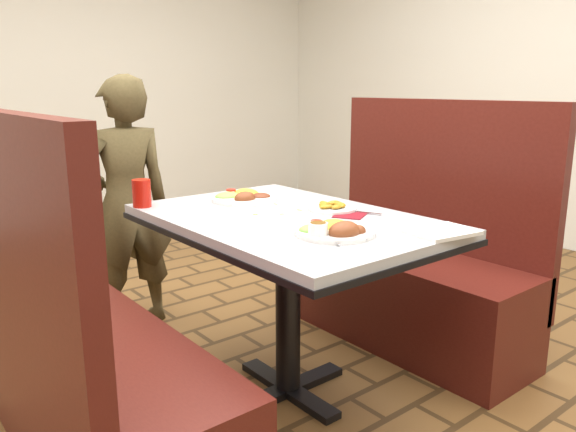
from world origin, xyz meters
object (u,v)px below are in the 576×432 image
object	(u,v)px
plantain_plate	(332,207)
red_tumbler	(142,193)
dining_table	(288,240)
near_dinner_plate	(334,227)
booth_bench_left	(91,383)
far_dinner_plate	(244,194)
diner_person	(126,204)
booth_bench_right	(415,276)

from	to	relation	value
plantain_plate	red_tumbler	world-z (taller)	red_tumbler
dining_table	near_dinner_plate	bearing A→B (deg)	-100.30
plantain_plate	red_tumbler	bearing A→B (deg)	136.04
booth_bench_left	plantain_plate	xyz separation A→B (m)	(1.00, -0.03, 0.43)
far_dinner_plate	plantain_plate	distance (m)	0.42
diner_person	plantain_plate	bearing A→B (deg)	113.95
plantain_plate	booth_bench_left	bearing A→B (deg)	178.18
near_dinner_plate	plantain_plate	xyz separation A→B (m)	(0.26, 0.28, -0.02)
dining_table	red_tumbler	size ratio (longest dim) A/B	10.67
dining_table	red_tumbler	world-z (taller)	red_tumbler
diner_person	near_dinner_plate	distance (m)	1.40
dining_table	near_dinner_plate	world-z (taller)	near_dinner_plate
diner_person	far_dinner_plate	bearing A→B (deg)	112.35
plantain_plate	red_tumbler	size ratio (longest dim) A/B	1.73
booth_bench_left	diner_person	size ratio (longest dim) A/B	0.93
plantain_plate	diner_person	bearing A→B (deg)	109.79
diner_person	plantain_plate	distance (m)	1.18
booth_bench_left	far_dinner_plate	world-z (taller)	booth_bench_left
dining_table	red_tumbler	xyz separation A→B (m)	(-0.36, 0.51, 0.15)
booth_bench_right	plantain_plate	xyz separation A→B (m)	(-0.59, -0.03, 0.43)
dining_table	booth_bench_right	xyz separation A→B (m)	(0.80, 0.00, -0.32)
booth_bench_right	near_dinner_plate	size ratio (longest dim) A/B	4.45
booth_bench_left	booth_bench_right	bearing A→B (deg)	0.00
dining_table	near_dinner_plate	xyz separation A→B (m)	(-0.06, -0.32, 0.13)
far_dinner_plate	near_dinner_plate	bearing A→B (deg)	-98.36
booth_bench_left	red_tumbler	distance (m)	0.83
red_tumbler	diner_person	bearing A→B (deg)	73.66
booth_bench_right	far_dinner_plate	bearing A→B (deg)	154.77
dining_table	diner_person	size ratio (longest dim) A/B	0.94
dining_table	diner_person	xyz separation A→B (m)	(-0.19, 1.08, -0.01)
booth_bench_left	plantain_plate	distance (m)	1.09
red_tumbler	booth_bench_right	bearing A→B (deg)	-23.84
far_dinner_plate	booth_bench_left	bearing A→B (deg)	-156.99
booth_bench_left	red_tumbler	size ratio (longest dim) A/B	10.56
far_dinner_plate	red_tumbler	distance (m)	0.43
booth_bench_right	far_dinner_plate	distance (m)	0.95
far_dinner_plate	red_tumbler	size ratio (longest dim) A/B	2.54
diner_person	red_tumbler	bearing A→B (deg)	77.82
booth_bench_right	far_dinner_plate	world-z (taller)	booth_bench_right
near_dinner_plate	far_dinner_plate	bearing A→B (deg)	81.64
diner_person	red_tumbler	xyz separation A→B (m)	(-0.17, -0.56, 0.16)
diner_person	plantain_plate	world-z (taller)	diner_person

